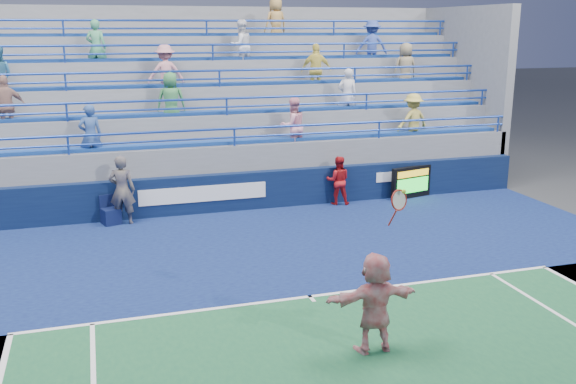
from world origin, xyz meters
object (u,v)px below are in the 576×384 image
object	(u,v)px
tennis_player	(375,303)
serve_speed_board	(411,182)
judge_chair	(111,215)
ball_girl	(338,181)
line_judge	(122,190)

from	to	relation	value
tennis_player	serve_speed_board	bearing A→B (deg)	59.06
judge_chair	ball_girl	size ratio (longest dim) A/B	0.54
serve_speed_board	judge_chair	distance (m)	8.98
serve_speed_board	line_judge	distance (m)	8.66
serve_speed_board	ball_girl	size ratio (longest dim) A/B	0.98
serve_speed_board	line_judge	xyz separation A→B (m)	(-8.64, -0.17, 0.44)
line_judge	ball_girl	bearing A→B (deg)	-164.45
judge_chair	tennis_player	xyz separation A→B (m)	(3.85, -8.45, 0.60)
judge_chair	tennis_player	world-z (taller)	tennis_player
serve_speed_board	ball_girl	xyz separation A→B (m)	(-2.42, -0.01, 0.23)
serve_speed_board	tennis_player	size ratio (longest dim) A/B	0.53
judge_chair	line_judge	bearing A→B (deg)	-11.34
serve_speed_board	line_judge	size ratio (longest dim) A/B	0.76
line_judge	judge_chair	bearing A→B (deg)	2.78
serve_speed_board	tennis_player	xyz separation A→B (m)	(-5.12, -8.55, 0.35)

